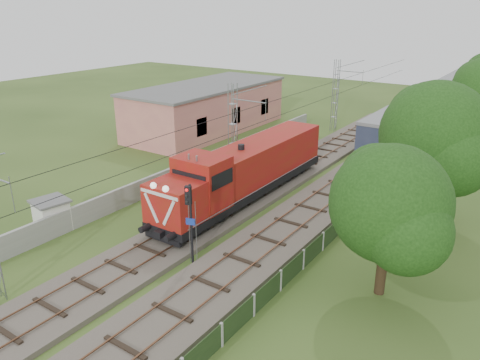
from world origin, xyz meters
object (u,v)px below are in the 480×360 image
Objects in this scene: coach_rake at (465,80)px; locomotive at (245,170)px; relay_hut at (52,215)px; signal_post at (190,211)px.

locomotive is at bearing -95.16° from coach_rake.
coach_rake reaches higher than relay_hut.
relay_hut is (-10.08, -1.72, -2.23)m from signal_post.
relay_hut is (-7.40, -11.07, -1.28)m from locomotive.
locomotive is 0.21× the size of coach_rake.
locomotive reaches higher than relay_hut.
locomotive is 3.78× the size of signal_post.
relay_hut is at bearing -170.33° from signal_post.
coach_rake is at bearing 84.84° from locomotive.
coach_rake is 67.62m from relay_hut.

